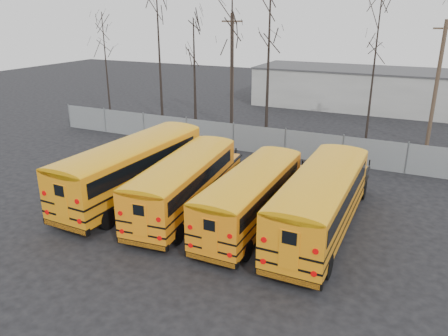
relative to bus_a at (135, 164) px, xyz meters
The scene contains 15 objects.
ground 5.82m from the bus_a, 17.47° to the right, with size 120.00×120.00×0.00m, color black.
fence 11.64m from the bus_a, 63.16° to the left, with size 40.00×0.04×2.00m, color gray.
distant_building 31.20m from the bus_a, 76.59° to the left, with size 22.00×8.00×4.00m, color beige.
bus_a is the anchor object (origin of this frame).
bus_b 3.40m from the bus_a, ahead, with size 3.41×10.64×2.93m.
bus_c 7.04m from the bus_a, ahead, with size 2.36×10.11×2.83m.
bus_d 10.23m from the bus_a, ahead, with size 2.61×11.18×3.12m.
utility_pole_left 16.27m from the bus_a, 95.12° to the left, with size 1.65×0.73×9.66m.
utility_pole_right 22.82m from the bus_a, 50.79° to the left, with size 1.63×0.46×9.25m.
tree_0 19.39m from the bus_a, 133.31° to the left, with size 0.26×0.26×9.76m, color black.
tree_1 19.04m from the bus_a, 118.54° to the left, with size 0.26×0.26×12.95m, color black.
tree_2 17.02m from the bus_a, 107.64° to the left, with size 0.26×0.26×9.27m, color black.
tree_3 13.49m from the bus_a, 90.47° to the left, with size 0.26×0.26×11.22m, color black.
tree_4 14.24m from the bus_a, 78.38° to the left, with size 0.26×0.26×12.49m, color black.
tree_5 18.19m from the bus_a, 55.31° to the left, with size 0.26×0.26×11.33m, color black.
Camera 1 is at (8.73, -16.54, 9.70)m, focal length 35.00 mm.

